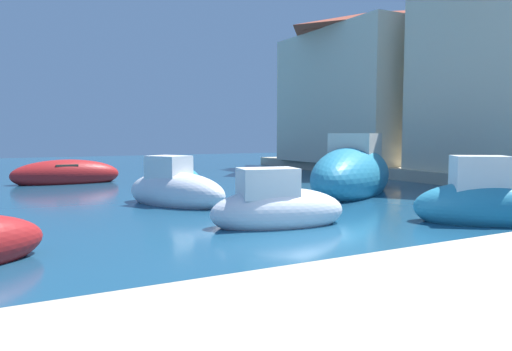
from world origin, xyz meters
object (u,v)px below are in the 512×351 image
moored_boat_7 (277,208)px  waterfront_building_far (360,90)px  moored_boat_10 (490,204)px  moored_boat_0 (175,190)px  moored_boat_1 (177,180)px  moored_boat_4 (352,173)px  waterfront_building_annex (368,87)px  moored_boat_8 (66,175)px

moored_boat_7 → waterfront_building_far: (13.21, 12.95, 4.20)m
moored_boat_10 → waterfront_building_far: (8.67, 14.97, 4.16)m
moored_boat_0 → moored_boat_7: moored_boat_0 is taller
moored_boat_1 → moored_boat_4: bearing=48.3°
moored_boat_10 → moored_boat_1: bearing=148.1°
waterfront_building_annex → waterfront_building_far: waterfront_building_annex is taller
moored_boat_4 → moored_boat_8: size_ratio=1.51×
moored_boat_0 → moored_boat_8: 8.34m
waterfront_building_annex → moored_boat_8: bearing=179.7°
moored_boat_1 → moored_boat_7: bearing=-6.2°
moored_boat_1 → moored_boat_7: size_ratio=1.04×
moored_boat_4 → moored_boat_10: bearing=42.8°
moored_boat_0 → moored_boat_4: 6.53m
moored_boat_0 → moored_boat_8: (-2.06, 8.08, -0.06)m
moored_boat_4 → waterfront_building_annex: waterfront_building_annex is taller
moored_boat_10 → moored_boat_0: bearing=167.8°
moored_boat_10 → waterfront_building_annex: waterfront_building_annex is taller
moored_boat_1 → moored_boat_10: (4.10, -10.26, 0.11)m
moored_boat_4 → moored_boat_7: (-5.56, -4.16, -0.27)m
moored_boat_10 → moored_boat_8: bearing=154.2°
moored_boat_7 → moored_boat_0: bearing=114.0°
waterfront_building_annex → waterfront_building_far: 0.75m
moored_boat_1 → waterfront_building_annex: bearing=104.1°
waterfront_building_annex → waterfront_building_far: size_ratio=0.97×
moored_boat_0 → waterfront_building_annex: bearing=91.3°
moored_boat_1 → moored_boat_8: 5.33m
moored_boat_4 → moored_boat_10: size_ratio=1.79×
moored_boat_1 → moored_boat_8: moored_boat_8 is taller
waterfront_building_annex → moored_boat_4: bearing=-133.5°
moored_boat_7 → moored_boat_10: bearing=-12.9°
moored_boat_7 → waterfront_building_annex: (13.21, 12.22, 4.36)m
moored_boat_0 → waterfront_building_annex: size_ratio=0.39×
moored_boat_0 → moored_boat_8: size_ratio=0.86×
moored_boat_8 → moored_boat_10: 16.19m
moored_boat_1 → waterfront_building_far: bearing=107.1°
waterfront_building_far → moored_boat_7: bearing=-135.6°
moored_boat_0 → moored_boat_8: moored_boat_0 is taller
moored_boat_4 → waterfront_building_annex: (7.65, 8.05, 4.09)m
waterfront_building_far → waterfront_building_annex: bearing=-90.0°
moored_boat_4 → waterfront_building_far: 12.30m
moored_boat_1 → moored_boat_8: size_ratio=0.80×
moored_boat_8 → moored_boat_10: moored_boat_10 is taller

